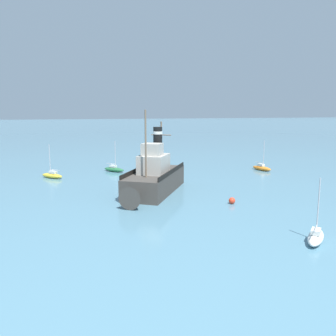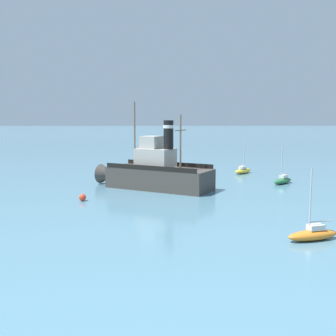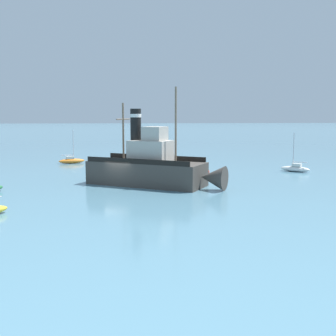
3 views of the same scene
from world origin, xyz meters
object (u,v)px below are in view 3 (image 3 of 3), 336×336
at_px(sailboat_white, 295,168).
at_px(mooring_buoy, 207,172).
at_px(old_tugboat, 152,168).
at_px(sailboat_orange, 72,160).

relative_size(sailboat_white, mooring_buoy, 7.04).
bearing_deg(mooring_buoy, sailboat_white, 98.02).
bearing_deg(old_tugboat, mooring_buoy, 135.50).
distance_m(old_tugboat, sailboat_white, 20.59).
relative_size(sailboat_orange, mooring_buoy, 7.04).
bearing_deg(old_tugboat, sailboat_white, 115.09).
xyz_separation_m(old_tugboat, sailboat_orange, (-20.40, -11.00, -1.40)).
relative_size(old_tugboat, sailboat_white, 2.89).
distance_m(sailboat_white, mooring_buoy, 11.77).
relative_size(sailboat_white, sailboat_orange, 1.00).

